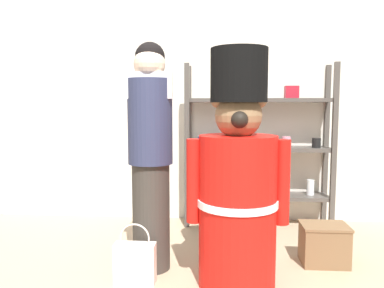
{
  "coord_description": "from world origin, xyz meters",
  "views": [
    {
      "loc": [
        0.41,
        -2.09,
        1.28
      ],
      "look_at": [
        0.21,
        0.65,
        1.0
      ],
      "focal_mm": 35.63,
      "sensor_mm": 36.0,
      "label": 1
    }
  ],
  "objects_px": {
    "teddy_bear_guard": "(238,185)",
    "shopping_bag": "(135,262)",
    "person_shopper": "(150,151)",
    "display_crate": "(324,244)",
    "merchandise_shelf": "(257,145)"
  },
  "relations": [
    {
      "from": "merchandise_shelf",
      "to": "display_crate",
      "type": "relative_size",
      "value": 4.61
    },
    {
      "from": "shopping_bag",
      "to": "display_crate",
      "type": "distance_m",
      "value": 1.52
    },
    {
      "from": "teddy_bear_guard",
      "to": "display_crate",
      "type": "relative_size",
      "value": 4.48
    },
    {
      "from": "person_shopper",
      "to": "merchandise_shelf",
      "type": "bearing_deg",
      "value": 52.41
    },
    {
      "from": "shopping_bag",
      "to": "display_crate",
      "type": "relative_size",
      "value": 1.2
    },
    {
      "from": "merchandise_shelf",
      "to": "shopping_bag",
      "type": "bearing_deg",
      "value": -124.1
    },
    {
      "from": "person_shopper",
      "to": "display_crate",
      "type": "xyz_separation_m",
      "value": [
        1.38,
        0.18,
        -0.77
      ]
    },
    {
      "from": "shopping_bag",
      "to": "display_crate",
      "type": "xyz_separation_m",
      "value": [
        1.45,
        0.45,
        0.01
      ]
    },
    {
      "from": "person_shopper",
      "to": "shopping_bag",
      "type": "distance_m",
      "value": 0.82
    },
    {
      "from": "teddy_bear_guard",
      "to": "shopping_bag",
      "type": "relative_size",
      "value": 3.75
    },
    {
      "from": "shopping_bag",
      "to": "display_crate",
      "type": "height_order",
      "value": "shopping_bag"
    },
    {
      "from": "teddy_bear_guard",
      "to": "person_shopper",
      "type": "relative_size",
      "value": 0.95
    },
    {
      "from": "display_crate",
      "to": "shopping_bag",
      "type": "bearing_deg",
      "value": -162.74
    },
    {
      "from": "merchandise_shelf",
      "to": "teddy_bear_guard",
      "type": "xyz_separation_m",
      "value": [
        -0.27,
        -1.45,
        -0.14
      ]
    },
    {
      "from": "merchandise_shelf",
      "to": "shopping_bag",
      "type": "height_order",
      "value": "merchandise_shelf"
    }
  ]
}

